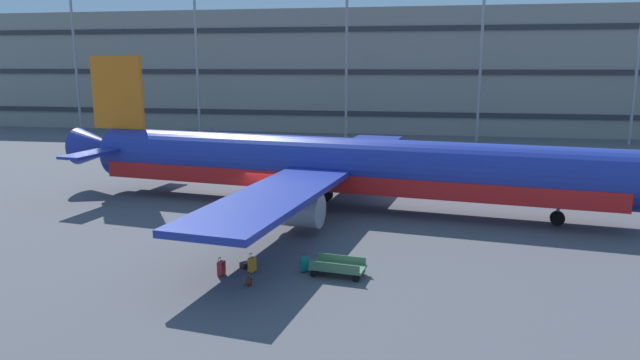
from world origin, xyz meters
TOP-DOWN VIEW (x-y plane):
  - ground_plane at (0.00, 0.00)m, footprint 600.00×600.00m
  - terminal_structure at (0.00, 53.99)m, footprint 137.68×16.23m
  - airliner at (5.04, 2.12)m, footprint 43.85×35.71m
  - light_mast_far_left at (-39.39, 40.68)m, footprint 1.80×0.50m
  - light_mast_left at (-20.55, 40.68)m, footprint 1.80×0.50m
  - light_mast_center_left at (0.75, 40.68)m, footprint 1.80×0.50m
  - light_mast_center_right at (18.27, 40.68)m, footprint 1.80×0.50m
  - suitcase_purple at (3.03, -11.42)m, footprint 0.37×0.43m
  - suitcase_scuffed at (1.68, -12.05)m, footprint 0.33×0.42m
  - suitcase_silver at (5.53, -10.94)m, footprint 0.44×0.41m
  - suitcase_upright at (2.58, -10.80)m, footprint 0.74×0.78m
  - backpack_large at (3.36, -13.18)m, footprint 0.43×0.38m
  - baggage_cart at (7.21, -11.10)m, footprint 3.36×1.65m

SIDE VIEW (x-z plane):
  - ground_plane at x=0.00m, z-range 0.00..0.00m
  - suitcase_upright at x=2.58m, z-range 0.00..0.28m
  - backpack_large at x=3.36m, z-range -0.03..0.47m
  - suitcase_scuffed at x=1.68m, z-range -0.07..0.81m
  - suitcase_purple at x=3.03m, z-range -0.08..0.87m
  - suitcase_silver at x=5.53m, z-range -0.04..0.86m
  - baggage_cart at x=7.21m, z-range 0.02..0.84m
  - airliner at x=5.04m, z-range -2.39..8.27m
  - terminal_structure at x=0.00m, z-range 0.00..17.94m
  - light_mast_center_left at x=0.75m, z-range 1.66..21.40m
  - light_mast_center_right at x=18.27m, z-range 1.66..21.61m
  - light_mast_far_left at x=-39.39m, z-range 1.69..23.69m
  - light_mast_left at x=-20.55m, z-range 1.74..27.48m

